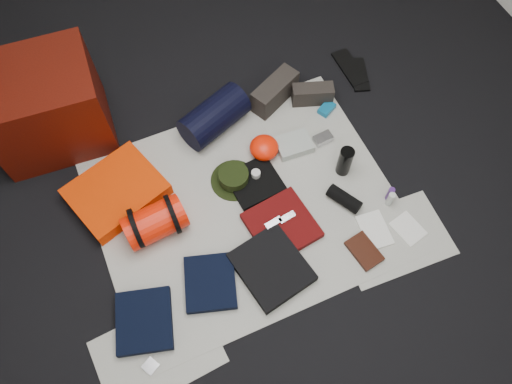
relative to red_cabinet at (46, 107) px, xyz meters
name	(u,v)px	position (x,y,z in m)	size (l,w,h in m)	color
floor	(246,207)	(0.82, -0.89, -0.27)	(4.50, 4.50, 0.02)	black
newspaper_mat	(246,206)	(0.82, -0.89, -0.25)	(1.60, 1.30, 0.01)	silver
newspaper_sheet_front_left	(157,352)	(0.12, -1.44, -0.25)	(0.58, 0.40, 0.00)	silver
newspaper_sheet_front_right	(393,238)	(1.47, -1.39, -0.25)	(0.58, 0.40, 0.00)	silver
red_cabinet	(46,107)	(0.00, 0.00, 0.00)	(0.61, 0.51, 0.51)	#4A0D05
sleeping_pad	(117,192)	(0.19, -0.55, -0.21)	(0.48, 0.39, 0.09)	#F63902
stuff_sack	(155,222)	(0.33, -0.84, -0.16)	(0.19, 0.19, 0.32)	#F81C04
sack_strap_left	(136,228)	(0.23, -0.84, -0.14)	(0.22, 0.22, 0.03)	black
sack_strap_right	(173,214)	(0.43, -0.84, -0.14)	(0.22, 0.22, 0.03)	black
navy_duffel	(214,116)	(0.86, -0.34, -0.14)	(0.21, 0.21, 0.40)	black
boonie_brim	(234,180)	(0.82, -0.72, -0.25)	(0.27, 0.27, 0.01)	black
boonie_crown	(234,177)	(0.82, -0.72, -0.20)	(0.17, 0.17, 0.07)	black
hiking_boot_left	(275,92)	(1.27, -0.30, -0.17)	(0.32, 0.12, 0.16)	#2C2722
hiking_boot_right	(312,94)	(1.48, -0.39, -0.19)	(0.25, 0.09, 0.12)	#2C2722
flip_flop_left	(350,68)	(1.82, -0.26, -0.25)	(0.11, 0.30, 0.02)	black
flip_flop_right	(359,74)	(1.85, -0.33, -0.25)	(0.10, 0.27, 0.01)	black
trousers_navy_a	(144,321)	(0.11, -1.29, -0.23)	(0.27, 0.31, 0.05)	black
trousers_navy_b	(210,283)	(0.48, -1.23, -0.23)	(0.26, 0.29, 0.05)	black
trousers_charcoal	(272,267)	(0.80, -1.29, -0.22)	(0.32, 0.37, 0.06)	black
black_tshirt	(255,182)	(0.92, -0.79, -0.24)	(0.28, 0.26, 0.03)	black
red_shirt	(282,225)	(0.95, -1.09, -0.23)	(0.33, 0.33, 0.04)	#530909
orange_stuff_sack	(264,148)	(1.05, -0.62, -0.19)	(0.17, 0.17, 0.11)	#F81C04
first_aid_pouch	(294,145)	(1.23, -0.66, -0.22)	(0.20, 0.15, 0.05)	#9BA29A
water_bottle	(345,161)	(1.42, -0.91, -0.15)	(0.08, 0.08, 0.20)	black
speaker	(344,199)	(1.32, -1.09, -0.21)	(0.08, 0.08, 0.20)	black
compact_camera	(323,139)	(1.41, -0.69, -0.23)	(0.11, 0.06, 0.04)	silver
cyan_case	(327,109)	(1.53, -0.50, -0.23)	(0.11, 0.07, 0.03)	#0D5D86
toiletry_purple	(390,194)	(1.56, -1.17, -0.20)	(0.03, 0.03, 0.10)	#442068
toiletry_clear	(390,199)	(1.55, -1.20, -0.20)	(0.04, 0.04, 0.11)	silver
paperback_book	(364,251)	(1.28, -1.40, -0.24)	(0.12, 0.19, 0.03)	black
map_booklet	(375,230)	(1.40, -1.31, -0.24)	(0.14, 0.21, 0.01)	silver
map_printout	(408,229)	(1.57, -1.38, -0.25)	(0.13, 0.17, 0.01)	silver
sunglasses	(348,157)	(1.48, -0.85, -0.24)	(0.09, 0.04, 0.02)	black
key_cluster	(150,366)	(0.07, -1.49, -0.24)	(0.06, 0.06, 0.01)	silver
tape_roll	(256,174)	(0.94, -0.76, -0.20)	(0.05, 0.05, 0.04)	silver
energy_bar_a	(273,223)	(0.91, -1.07, -0.20)	(0.10, 0.04, 0.01)	silver
energy_bar_b	(287,217)	(0.99, -1.07, -0.20)	(0.10, 0.04, 0.01)	silver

